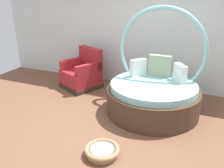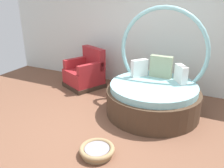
% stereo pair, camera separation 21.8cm
% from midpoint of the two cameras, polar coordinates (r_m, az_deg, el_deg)
% --- Properties ---
extents(ground_plane, '(8.00, 8.00, 0.02)m').
position_cam_midpoint_polar(ground_plane, '(3.97, -0.58, -12.07)').
color(ground_plane, brown).
extents(back_wall, '(8.00, 0.12, 2.94)m').
position_cam_midpoint_polar(back_wall, '(5.63, 10.70, 13.75)').
color(back_wall, silver).
rests_on(back_wall, ground_plane).
extents(round_daybed, '(1.76, 1.76, 1.97)m').
position_cam_midpoint_polar(round_daybed, '(4.57, 11.52, -2.06)').
color(round_daybed, '#473323').
rests_on(round_daybed, ground_plane).
extents(red_armchair, '(1.06, 1.06, 0.94)m').
position_cam_midpoint_polar(red_armchair, '(5.76, -5.39, 2.55)').
color(red_armchair, '#38281E').
rests_on(red_armchair, ground_plane).
extents(pet_basket, '(0.51, 0.51, 0.13)m').
position_cam_midpoint_polar(pet_basket, '(3.48, -1.80, -15.86)').
color(pet_basket, '#9E7F56').
rests_on(pet_basket, ground_plane).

